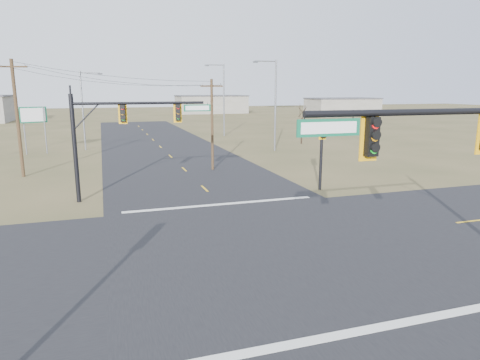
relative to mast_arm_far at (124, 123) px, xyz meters
name	(u,v)px	position (x,y,z in m)	size (l,w,h in m)	color
ground	(265,246)	(5.39, -10.94, -4.90)	(320.00, 320.00, 0.00)	brown
road_ew	(265,246)	(5.39, -10.94, -4.89)	(160.00, 14.00, 0.02)	black
road_ns	(265,246)	(5.39, -10.94, -4.89)	(14.00, 160.00, 0.02)	black
stop_bar_near	(356,332)	(5.39, -18.44, -4.87)	(12.00, 0.40, 0.01)	silver
stop_bar_far	(221,204)	(5.39, -3.44, -4.87)	(12.00, 0.40, 0.01)	silver
mast_arm_far	(124,123)	(0.00, 0.00, 0.00)	(8.84, 0.50, 6.76)	black
pedestal_signal_ne	(323,140)	(13.19, -1.78, -1.36)	(0.57, 0.51, 4.98)	black
utility_pole_near	(212,123)	(7.80, 8.20, -0.74)	(1.89, 0.65, 7.89)	#4A3520
utility_pole_far	(17,117)	(-7.76, 9.99, -0.04)	(2.28, 0.49, 9.35)	#4A3520
highway_sign	(34,120)	(-8.42, 23.33, -1.18)	(2.65, 0.92, 5.17)	gray
streetlight_a	(274,101)	(17.43, 17.65, 0.87)	(2.88, 0.45, 10.28)	gray
streetlight_b	(222,96)	(16.26, 35.22, 1.15)	(3.02, 0.46, 10.76)	gray
streetlight_c	(84,106)	(-3.18, 25.15, 0.20)	(2.54, 0.35, 9.08)	gray
bare_tree_c	(302,111)	(23.53, 22.68, -0.62)	(3.05, 3.05, 5.46)	black
warehouse_mid	(211,105)	(30.39, 99.06, -2.40)	(20.00, 12.00, 5.00)	#9F988D
warehouse_right	(342,107)	(60.39, 74.06, -2.65)	(18.00, 10.00, 4.50)	#9F988D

